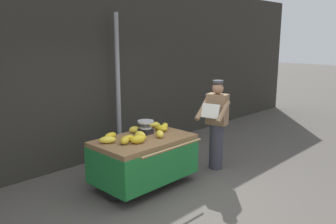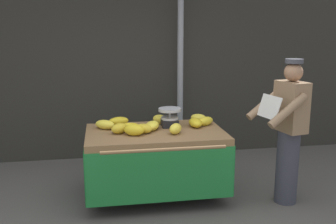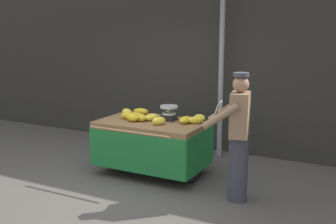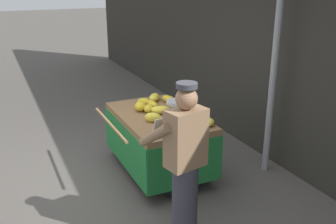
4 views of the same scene
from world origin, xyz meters
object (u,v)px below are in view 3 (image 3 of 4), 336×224
(street_pole, at_px, (221,73))
(banana_bunch_9, at_px, (128,115))
(vendor_person, at_px, (238,137))
(banana_cart, at_px, (152,136))
(banana_bunch_2, at_px, (132,117))
(banana_bunch_5, at_px, (159,121))
(banana_bunch_6, at_px, (141,118))
(banana_bunch_3, at_px, (200,117))
(banana_bunch_11, at_px, (152,117))
(banana_bunch_4, at_px, (141,111))
(banana_bunch_0, at_px, (137,116))
(weighing_scale, at_px, (169,113))
(banana_bunch_10, at_px, (127,112))
(banana_bunch_8, at_px, (196,120))
(banana_bunch_7, at_px, (169,114))
(banana_bunch_1, at_px, (185,120))

(street_pole, xyz_separation_m, banana_bunch_9, (-1.01, -1.45, -0.58))
(banana_bunch_9, relative_size, vendor_person, 0.13)
(banana_cart, height_order, banana_bunch_2, banana_bunch_2)
(banana_bunch_2, xyz_separation_m, banana_bunch_5, (0.48, -0.01, -0.00))
(banana_cart, height_order, banana_bunch_6, banana_bunch_6)
(banana_bunch_3, relative_size, banana_bunch_11, 0.77)
(street_pole, xyz_separation_m, banana_bunch_4, (-1.01, -1.06, -0.58))
(street_pole, xyz_separation_m, vendor_person, (0.92, -1.80, -0.61))
(banana_bunch_0, relative_size, banana_bunch_9, 1.17)
(banana_bunch_3, distance_m, banana_bunch_4, 1.05)
(banana_bunch_0, distance_m, banana_bunch_5, 0.56)
(banana_bunch_0, relative_size, banana_bunch_6, 1.16)
(banana_bunch_3, bearing_deg, weighing_scale, -152.04)
(banana_bunch_2, distance_m, banana_bunch_4, 0.53)
(banana_cart, distance_m, banana_bunch_2, 0.43)
(weighing_scale, distance_m, banana_bunch_0, 0.53)
(weighing_scale, distance_m, banana_bunch_11, 0.27)
(vendor_person, bearing_deg, banana_bunch_9, 169.75)
(banana_bunch_10, bearing_deg, street_pole, 45.90)
(weighing_scale, xyz_separation_m, banana_bunch_8, (0.46, -0.01, -0.06))
(banana_bunch_7, height_order, vendor_person, vendor_person)
(weighing_scale, relative_size, banana_bunch_8, 1.12)
(banana_bunch_7, xyz_separation_m, banana_bunch_11, (-0.14, -0.29, -0.01))
(street_pole, relative_size, banana_bunch_2, 12.62)
(banana_bunch_7, bearing_deg, weighing_scale, -61.10)
(banana_bunch_1, height_order, banana_bunch_10, banana_bunch_10)
(banana_bunch_0, height_order, banana_bunch_9, banana_bunch_9)
(banana_cart, height_order, banana_bunch_10, banana_bunch_10)
(banana_bunch_1, height_order, banana_bunch_2, banana_bunch_2)
(banana_bunch_5, bearing_deg, banana_bunch_0, 157.91)
(banana_bunch_5, distance_m, banana_bunch_7, 0.53)
(banana_bunch_1, relative_size, vendor_person, 0.16)
(banana_bunch_7, bearing_deg, banana_bunch_3, 5.80)
(street_pole, bearing_deg, vendor_person, -62.93)
(banana_bunch_0, height_order, banana_bunch_3, banana_bunch_0)
(banana_bunch_0, xyz_separation_m, banana_bunch_7, (0.41, 0.31, 0.01))
(street_pole, xyz_separation_m, banana_bunch_3, (0.04, -1.01, -0.59))
(banana_bunch_10, distance_m, vendor_person, 2.18)
(banana_bunch_2, relative_size, banana_bunch_7, 1.14)
(banana_bunch_6, xyz_separation_m, banana_bunch_10, (-0.44, 0.27, 0.00))
(weighing_scale, bearing_deg, banana_bunch_0, -165.38)
(banana_bunch_2, bearing_deg, weighing_scale, 34.94)
(banana_bunch_5, bearing_deg, banana_bunch_4, 140.49)
(banana_bunch_4, distance_m, banana_bunch_9, 0.39)
(banana_bunch_5, distance_m, banana_bunch_9, 0.65)
(banana_cart, relative_size, vendor_person, 0.97)
(banana_bunch_6, distance_m, vendor_person, 1.69)
(banana_bunch_10, bearing_deg, banana_bunch_5, -24.46)
(banana_bunch_11, bearing_deg, banana_bunch_5, -42.33)
(banana_bunch_0, bearing_deg, banana_bunch_2, -78.83)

